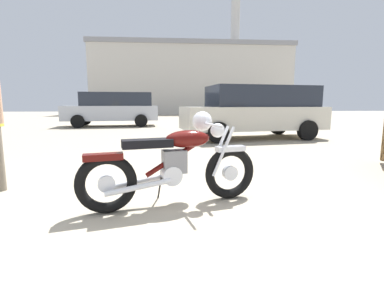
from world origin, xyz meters
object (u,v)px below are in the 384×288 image
at_px(vintage_motorcycle, 177,162).
at_px(red_hatchback_near, 265,108).
at_px(blue_hatchback_right, 256,110).
at_px(silver_sedan_mid, 114,108).

bearing_deg(vintage_motorcycle, red_hatchback_near, 52.60).
bearing_deg(blue_hatchback_right, silver_sedan_mid, -52.29).
relative_size(vintage_motorcycle, silver_sedan_mid, 0.42).
xyz_separation_m(vintage_motorcycle, red_hatchback_near, (5.46, 12.51, 0.43)).
xyz_separation_m(vintage_motorcycle, silver_sedan_mid, (-3.00, 11.48, 0.45)).
relative_size(vintage_motorcycle, red_hatchback_near, 0.52).
bearing_deg(vintage_motorcycle, blue_hatchback_right, 50.79).
xyz_separation_m(silver_sedan_mid, blue_hatchback_right, (5.81, -5.57, 0.00)).
xyz_separation_m(red_hatchback_near, blue_hatchback_right, (-2.66, -6.61, 0.02)).
bearing_deg(silver_sedan_mid, blue_hatchback_right, 129.83).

